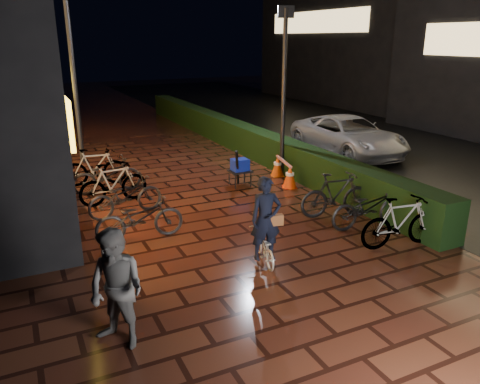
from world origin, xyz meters
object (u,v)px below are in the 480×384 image
bystander_person (117,290)px  traffic_barrier (283,171)px  van (348,135)px  cyclist (265,232)px  cart_assembly (240,166)px

bystander_person → traffic_barrier: 8.33m
van → cyclist: 9.46m
van → bystander_person: bearing=-142.3°
bystander_person → cyclist: size_ratio=1.01×
bystander_person → cyclist: 3.28m
cyclist → cart_assembly: (1.67, 4.53, -0.04)m
traffic_barrier → cart_assembly: (-1.37, 0.13, 0.27)m
bystander_person → traffic_barrier: size_ratio=1.08×
bystander_person → cyclist: (2.99, 1.32, -0.23)m
bystander_person → van: 12.60m
van → cart_assembly: (-5.30, -1.87, -0.09)m
cart_assembly → bystander_person: bearing=-128.5°
van → cyclist: bearing=-137.5°
bystander_person → cyclist: bearing=76.6°
bystander_person → cart_assembly: bystander_person is taller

